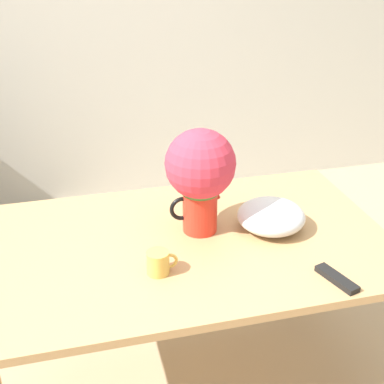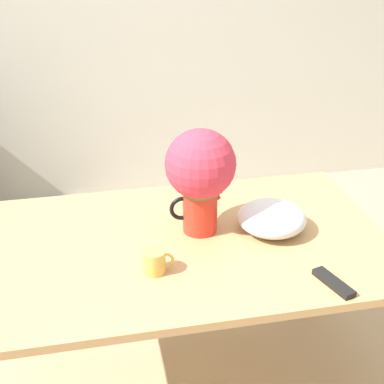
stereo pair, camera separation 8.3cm
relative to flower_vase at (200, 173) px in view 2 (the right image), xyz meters
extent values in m
cube|color=silver|center=(-0.30, 1.89, 0.32)|extent=(8.00, 0.05, 2.60)
cube|color=tan|center=(-0.06, -0.06, -0.25)|extent=(1.49, 0.92, 0.03)
cylinder|color=tan|center=(-0.74, 0.34, -0.62)|extent=(0.06, 0.06, 0.71)
cylinder|color=tan|center=(0.62, 0.34, -0.62)|extent=(0.06, 0.06, 0.71)
cylinder|color=red|center=(0.00, 0.00, -0.15)|extent=(0.13, 0.13, 0.18)
cone|color=red|center=(0.06, 0.00, -0.08)|extent=(0.05, 0.05, 0.05)
torus|color=black|center=(-0.07, 0.00, -0.14)|extent=(0.10, 0.02, 0.10)
sphere|color=#3D7033|center=(0.00, 0.00, -0.01)|extent=(0.19, 0.19, 0.19)
sphere|color=#CC3347|center=(0.00, 0.00, 0.03)|extent=(0.26, 0.26, 0.26)
cylinder|color=gold|center=(-0.21, -0.24, -0.20)|extent=(0.08, 0.08, 0.08)
torus|color=gold|center=(-0.17, -0.24, -0.20)|extent=(0.06, 0.01, 0.06)
ellipsoid|color=silver|center=(0.26, -0.06, -0.19)|extent=(0.26, 0.26, 0.11)
cube|color=black|center=(0.35, -0.43, -0.23)|extent=(0.09, 0.17, 0.02)
camera|label=1|loc=(-0.46, -1.69, 0.80)|focal=50.00mm
camera|label=2|loc=(-0.38, -1.71, 0.80)|focal=50.00mm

